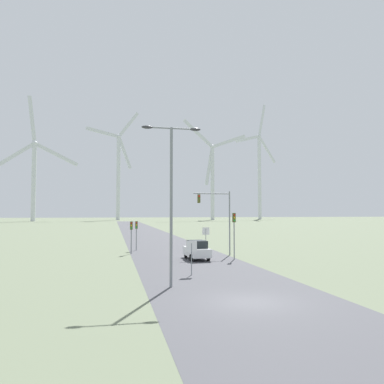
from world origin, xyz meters
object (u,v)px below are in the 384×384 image
wind_turbine_center (118,169)px  wind_turbine_right (212,173)px  traffic_light_post_near_left (131,230)px  wind_turbine_left (34,170)px  traffic_light_post_near_right (234,225)px  traffic_light_post_mid_left (136,229)px  wind_turbine_far_right (259,168)px  stop_sign_far (206,235)px  car_approaching (197,250)px  streetlamp (171,185)px  stop_sign_near (192,251)px  traffic_light_mast_overhead (218,210)px

wind_turbine_center → wind_turbine_right: 54.02m
traffic_light_post_near_left → wind_turbine_left: 162.42m
traffic_light_post_near_right → wind_turbine_right: size_ratio=0.08×
traffic_light_post_near_right → traffic_light_post_mid_left: traffic_light_post_near_right is taller
traffic_light_post_mid_left → wind_turbine_far_right: size_ratio=0.05×
stop_sign_far → car_approaching: bearing=-113.4°
streetlamp → wind_turbine_right: 192.13m
streetlamp → wind_turbine_right: bearing=74.2°
streetlamp → traffic_light_post_near_right: bearing=56.0°
car_approaching → wind_turbine_left: (-46.60, 161.87, 24.32)m
traffic_light_post_near_right → car_approaching: bearing=168.3°
wind_turbine_center → car_approaching: bearing=-88.4°
traffic_light_post_near_left → stop_sign_near: bearing=-76.3°
wind_turbine_right → car_approaching: bearing=-105.6°
streetlamp → traffic_light_post_near_left: (-1.51, 18.81, -3.65)m
stop_sign_near → traffic_light_post_near_left: 15.33m
wind_turbine_center → wind_turbine_right: (52.86, -10.77, -2.70)m
traffic_light_post_near_left → wind_turbine_right: wind_turbine_right is taller
car_approaching → wind_turbine_right: wind_turbine_right is taller
stop_sign_far → traffic_light_mast_overhead: size_ratio=0.42×
wind_turbine_left → wind_turbine_far_right: size_ratio=0.83×
wind_turbine_left → stop_sign_near: bearing=-75.4°
wind_turbine_left → wind_turbine_center: (41.48, 20.12, 4.23)m
car_approaching → wind_turbine_center: (-5.13, 181.99, 28.55)m
streetlamp → wind_turbine_left: 180.44m
stop_sign_near → stop_sign_far: stop_sign_far is taller
traffic_light_post_near_left → wind_turbine_right: 175.15m
traffic_light_mast_overhead → car_approaching: (-2.96, -2.92, -3.81)m
car_approaching → traffic_light_mast_overhead: bearing=44.6°
streetlamp → stop_sign_far: 19.09m
traffic_light_post_mid_left → wind_turbine_center: 174.36m
streetlamp → wind_turbine_left: bearing=103.6°
traffic_light_post_near_left → traffic_light_mast_overhead: size_ratio=0.52×
streetlamp → car_approaching: 14.34m
stop_sign_near → traffic_light_mast_overhead: (5.30, 11.53, 3.00)m
car_approaching → stop_sign_far: bearing=66.6°
streetlamp → wind_turbine_left: size_ratio=0.16×
stop_sign_far → traffic_light_post_near_right: bearing=-75.8°
stop_sign_near → traffic_light_mast_overhead: bearing=65.3°
wind_turbine_left → wind_turbine_right: wind_turbine_left is taller
wind_turbine_center → streetlamp: bearing=-89.8°
stop_sign_near → wind_turbine_right: size_ratio=0.04×
car_approaching → wind_turbine_far_right: 210.39m
wind_turbine_right → wind_turbine_left: bearing=-174.3°
stop_sign_far → traffic_light_post_near_left: traffic_light_post_near_left is taller
stop_sign_near → wind_turbine_right: bearing=74.4°
traffic_light_post_near_left → car_approaching: 8.80m
stop_sign_near → stop_sign_far: (4.45, 13.49, 0.28)m
stop_sign_far → traffic_light_post_near_right: 5.91m
streetlamp → stop_sign_near: size_ratio=3.99×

